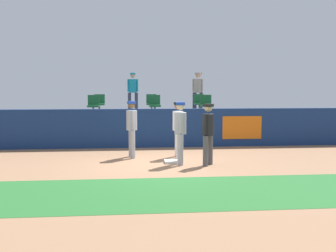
% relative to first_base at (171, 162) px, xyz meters
% --- Properties ---
extents(ground_plane, '(60.00, 60.00, 0.00)m').
position_rel_first_base_xyz_m(ground_plane, '(-0.30, -0.18, -0.04)').
color(ground_plane, '#936B4C').
extents(grass_foreground_strip, '(18.00, 2.80, 0.01)m').
position_rel_first_base_xyz_m(grass_foreground_strip, '(-0.30, -3.36, -0.04)').
color(grass_foreground_strip, '#26662B').
rests_on(grass_foreground_strip, ground_plane).
extents(first_base, '(0.40, 0.40, 0.08)m').
position_rel_first_base_xyz_m(first_base, '(0.00, 0.00, 0.00)').
color(first_base, white).
rests_on(first_base, ground_plane).
extents(player_fielder_home, '(0.34, 0.55, 1.75)m').
position_rel_first_base_xyz_m(player_fielder_home, '(0.32, 0.98, 0.97)').
color(player_fielder_home, white).
rests_on(player_fielder_home, ground_plane).
extents(player_runner_visitor, '(0.36, 0.50, 1.80)m').
position_rel_first_base_xyz_m(player_runner_visitor, '(0.24, -0.24, 1.00)').
color(player_runner_visitor, '#9EA3AD').
rests_on(player_runner_visitor, ground_plane).
extents(player_coach_visitor, '(0.39, 0.50, 1.79)m').
position_rel_first_base_xyz_m(player_coach_visitor, '(-1.15, 1.05, 1.00)').
color(player_coach_visitor, '#9EA3AD').
rests_on(player_coach_visitor, ground_plane).
extents(player_umpire, '(0.47, 0.47, 1.76)m').
position_rel_first_base_xyz_m(player_umpire, '(1.00, -0.47, 0.98)').
color(player_umpire, '#4C4C51').
rests_on(player_umpire, ground_plane).
extents(field_wall, '(18.00, 0.26, 1.43)m').
position_rel_first_base_xyz_m(field_wall, '(-0.28, 3.21, 0.68)').
color(field_wall, navy).
rests_on(field_wall, ground_plane).
extents(bleacher_platform, '(18.00, 4.80, 1.08)m').
position_rel_first_base_xyz_m(bleacher_platform, '(-0.30, 5.78, 0.50)').
color(bleacher_platform, '#59595E').
rests_on(bleacher_platform, ground_plane).
extents(seat_front_left, '(0.46, 0.44, 0.84)m').
position_rel_first_base_xyz_m(seat_front_left, '(-2.64, 4.65, 1.51)').
color(seat_front_left, '#4C4C51').
rests_on(seat_front_left, bleacher_platform).
extents(seat_back_center, '(0.45, 0.44, 0.84)m').
position_rel_first_base_xyz_m(seat_back_center, '(-0.21, 6.45, 1.51)').
color(seat_back_center, '#4C4C51').
rests_on(seat_back_center, bleacher_platform).
extents(seat_back_left, '(0.47, 0.44, 0.84)m').
position_rel_first_base_xyz_m(seat_back_left, '(-2.53, 6.45, 1.52)').
color(seat_back_left, '#4C4C51').
rests_on(seat_back_left, bleacher_platform).
extents(seat_back_right, '(0.45, 0.44, 0.84)m').
position_rel_first_base_xyz_m(seat_back_right, '(1.96, 6.45, 1.51)').
color(seat_back_right, '#4C4C51').
rests_on(seat_back_right, bleacher_platform).
extents(seat_front_center, '(0.46, 0.44, 0.84)m').
position_rel_first_base_xyz_m(seat_front_center, '(-0.18, 4.65, 1.51)').
color(seat_front_center, '#4C4C51').
rests_on(seat_front_center, bleacher_platform).
extents(seat_front_right, '(0.46, 0.44, 0.84)m').
position_rel_first_base_xyz_m(seat_front_right, '(1.94, 4.65, 1.51)').
color(seat_front_right, '#4C4C51').
rests_on(seat_front_right, bleacher_platform).
extents(spectator_hooded, '(0.50, 0.44, 1.85)m').
position_rel_first_base_xyz_m(spectator_hooded, '(2.11, 7.63, 2.12)').
color(spectator_hooded, '#33384C').
rests_on(spectator_hooded, bleacher_platform).
extents(spectator_capped, '(0.51, 0.36, 1.83)m').
position_rel_first_base_xyz_m(spectator_capped, '(-1.03, 7.50, 2.10)').
color(spectator_capped, '#33384C').
rests_on(spectator_capped, bleacher_platform).
extents(spectator_casual, '(0.50, 0.44, 1.83)m').
position_rel_first_base_xyz_m(spectator_casual, '(2.03, 7.25, 2.11)').
color(spectator_casual, '#33384C').
rests_on(spectator_casual, bleacher_platform).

